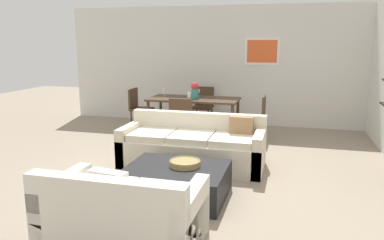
{
  "coord_description": "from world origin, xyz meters",
  "views": [
    {
      "loc": [
        1.44,
        -5.15,
        1.91
      ],
      "look_at": [
        0.01,
        0.2,
        0.75
      ],
      "focal_mm": 35.4,
      "sensor_mm": 36.0,
      "label": 1
    }
  ],
  "objects": [
    {
      "name": "dining_chair_right_near",
      "position": [
        0.81,
        2.14,
        0.5
      ],
      "size": [
        0.44,
        0.44,
        0.88
      ],
      "color": "#422D1E",
      "rests_on": "ground"
    },
    {
      "name": "dining_chair_left_far",
      "position": [
        -1.86,
        2.54,
        0.5
      ],
      "size": [
        0.44,
        0.44,
        0.88
      ],
      "color": "#422D1E",
      "rests_on": "ground"
    },
    {
      "name": "wine_glass_head",
      "position": [
        -0.52,
        2.72,
        0.85
      ],
      "size": [
        0.07,
        0.07,
        0.14
      ],
      "color": "silver",
      "rests_on": "dining_table"
    },
    {
      "name": "decorative_bowl",
      "position": [
        0.19,
        -0.83,
        0.42
      ],
      "size": [
        0.39,
        0.39,
        0.08
      ],
      "color": "#99844C",
      "rests_on": "coffee_table"
    },
    {
      "name": "back_wall_unit",
      "position": [
        0.3,
        3.53,
        1.35
      ],
      "size": [
        8.4,
        0.09,
        2.7
      ],
      "color": "silver",
      "rests_on": "ground"
    },
    {
      "name": "coffee_table",
      "position": [
        0.1,
        -0.9,
        0.19
      ],
      "size": [
        1.23,
        1.01,
        0.38
      ],
      "color": "black",
      "rests_on": "ground"
    },
    {
      "name": "wine_glass_foot",
      "position": [
        -0.52,
        1.96,
        0.86
      ],
      "size": [
        0.07,
        0.07,
        0.17
      ],
      "color": "silver",
      "rests_on": "dining_table"
    },
    {
      "name": "ground_plane",
      "position": [
        0.0,
        0.0,
        0.0
      ],
      "size": [
        18.0,
        18.0,
        0.0
      ],
      "primitive_type": "plane",
      "color": "gray"
    },
    {
      "name": "wine_glass_left_far",
      "position": [
        -1.21,
        2.45,
        0.88
      ],
      "size": [
        0.08,
        0.08,
        0.18
      ],
      "color": "silver",
      "rests_on": "dining_table"
    },
    {
      "name": "centerpiece_vase",
      "position": [
        -0.49,
        2.32,
        0.93
      ],
      "size": [
        0.16,
        0.16,
        0.33
      ],
      "color": "teal",
      "rests_on": "dining_table"
    },
    {
      "name": "dining_chair_foot",
      "position": [
        -0.52,
        1.5,
        0.5
      ],
      "size": [
        0.44,
        0.44,
        0.88
      ],
      "color": "#422D1E",
      "rests_on": "ground"
    },
    {
      "name": "loveseat_white",
      "position": [
        -0.05,
        -2.11,
        0.29
      ],
      "size": [
        1.46,
        0.9,
        0.78
      ],
      "color": "silver",
      "rests_on": "ground"
    },
    {
      "name": "dining_table",
      "position": [
        -0.52,
        2.34,
        0.68
      ],
      "size": [
        1.85,
        0.88,
        0.75
      ],
      "color": "#422D1E",
      "rests_on": "ground"
    },
    {
      "name": "sofa_beige",
      "position": [
        -0.0,
        0.34,
        0.29
      ],
      "size": [
        2.19,
        0.9,
        0.78
      ],
      "color": "beige",
      "rests_on": "ground"
    },
    {
      "name": "dining_chair_head",
      "position": [
        -0.52,
        3.19,
        0.5
      ],
      "size": [
        0.44,
        0.44,
        0.88
      ],
      "color": "#422D1E",
      "rests_on": "ground"
    }
  ]
}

